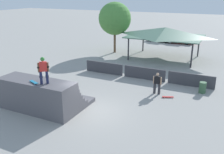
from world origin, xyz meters
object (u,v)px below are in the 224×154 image
skater_on_deck (43,69)px  skateboard_on_deck (34,82)px  skateboard_on_ground (167,97)px  parked_car_red (179,39)px  bystander_walking (157,82)px  tree_beside_pavilion (115,19)px  parked_car_white (160,38)px  trash_bin (203,88)px

skater_on_deck → skateboard_on_deck: bearing=155.7°
skateboard_on_deck → skateboard_on_ground: 9.32m
skater_on_deck → parked_car_red: bearing=44.4°
bystander_walking → tree_beside_pavilion: size_ratio=0.27×
skateboard_on_ground → parked_car_red: (-3.43, 20.75, 0.54)m
skateboard_on_ground → bystander_walking: bearing=-45.7°
parked_car_white → tree_beside_pavilion: bearing=-101.6°
skateboard_on_deck → parked_car_red: size_ratio=0.20×
skateboard_on_ground → skater_on_deck: bearing=20.1°
skateboard_on_deck → bystander_walking: 8.78m
skater_on_deck → skateboard_on_ground: 8.99m
tree_beside_pavilion → trash_bin: 15.31m
bystander_walking → parked_car_red: bystander_walking is taller
parked_car_red → tree_beside_pavilion: bearing=-123.1°
skateboard_on_deck → trash_bin: 12.16m
skateboard_on_ground → parked_car_red: 21.03m
trash_bin → parked_car_red: bearing=106.6°
bystander_walking → parked_car_white: bystander_walking is taller
skateboard_on_deck → skateboard_on_ground: bearing=63.0°
skateboard_on_deck → skateboard_on_ground: skateboard_on_deck is taller
skater_on_deck → parked_car_white: 26.79m
tree_beside_pavilion → parked_car_red: bearing=57.5°
bystander_walking → parked_car_red: size_ratio=0.39×
skateboard_on_deck → bystander_walking: size_ratio=0.52×
bystander_walking → tree_beside_pavilion: tree_beside_pavilion is taller
bystander_walking → trash_bin: (3.07, 1.66, -0.49)m
bystander_walking → trash_bin: bearing=-148.6°
skateboard_on_ground → tree_beside_pavilion: bearing=-73.4°
skater_on_deck → skateboard_on_deck: skater_on_deck is taller
skater_on_deck → bystander_walking: (5.21, 6.25, -2.09)m
tree_beside_pavilion → parked_car_white: tree_beside_pavilion is taller
skater_on_deck → tree_beside_pavilion: size_ratio=0.27×
skateboard_on_deck → bystander_walking: skateboard_on_deck is taller
trash_bin → skater_on_deck: bearing=-136.3°
skateboard_on_deck → trash_bin: bearing=63.4°
skateboard_on_deck → tree_beside_pavilion: bearing=120.1°
parked_car_white → parked_car_red: size_ratio=1.03×
bystander_walking → tree_beside_pavilion: 14.22m
tree_beside_pavilion → bystander_walking: bearing=-51.7°
skateboard_on_deck → parked_car_white: (0.54, 26.86, -1.52)m
skater_on_deck → tree_beside_pavilion: tree_beside_pavilion is taller
bystander_walking → tree_beside_pavilion: bearing=-48.7°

